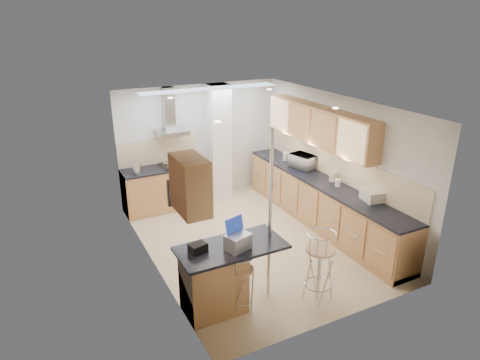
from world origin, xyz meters
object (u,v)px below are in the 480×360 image
microwave (303,161)px  laptop (238,242)px  bar_stool_near (241,283)px  bar_stool_end (319,266)px  bread_bin (372,195)px

microwave → laptop: bearing=118.7°
bar_stool_near → bar_stool_end: bearing=-18.3°
laptop → bar_stool_end: (1.11, -0.34, -0.51)m
bar_stool_near → bar_stool_end: (1.10, -0.26, 0.09)m
bar_stool_near → microwave: bearing=37.2°
microwave → laptop: microwave is taller
laptop → bar_stool_near: laptop is taller
bar_stool_end → laptop: bearing=125.9°
bar_stool_end → bread_bin: (1.63, 0.78, 0.47)m
microwave → bar_stool_near: (-2.64, -2.39, -0.62)m
bar_stool_end → bread_bin: size_ratio=3.16×
bread_bin → microwave: bearing=102.8°
microwave → bread_bin: (0.09, -1.87, -0.05)m
bar_stool_near → bar_stool_end: 1.14m
bread_bin → bar_stool_end: bearing=-144.6°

